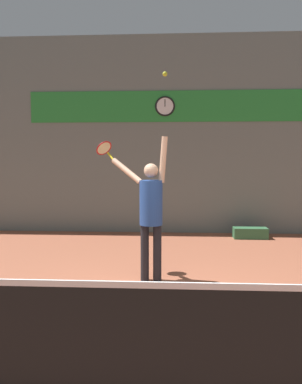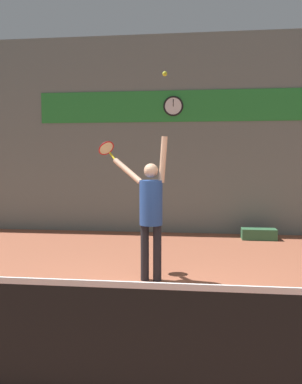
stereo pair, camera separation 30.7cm
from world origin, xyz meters
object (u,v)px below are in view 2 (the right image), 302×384
Objects in this scene: scoreboard_clock at (173,106)px; equipment_bag at (259,234)px; tennis_player at (150,208)px; tennis_racket at (107,149)px; tennis_ball at (165,74)px.

scoreboard_clock is 3.76m from equipment_bag.
tennis_player reaches higher than tennis_racket.
equipment_bag is at bearing 42.32° from tennis_racket.
tennis_player is at bearing -34.13° from tennis_racket.
tennis_player is 1.34m from tennis_racket.
tennis_racket is (-0.80, 0.54, 0.92)m from tennis_player.
equipment_bag is (3.00, 2.73, -1.93)m from tennis_racket.
scoreboard_clock is 0.63× the size of equipment_bag.
equipment_bag is (2.06, -0.58, -3.09)m from scoreboard_clock.
equipment_bag is (2.20, 3.28, -1.01)m from tennis_player.
tennis_ball is 4.90m from equipment_bag.
scoreboard_clock is at bearing 91.15° from tennis_ball.
equipment_bag is at bearing 59.10° from tennis_ball.
equipment_bag is at bearing 56.09° from tennis_player.
scoreboard_clock reaches higher than tennis_ball.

